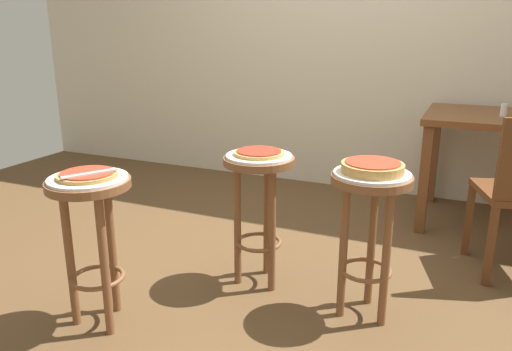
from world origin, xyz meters
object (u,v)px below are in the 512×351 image
object	(u,v)px
stool_foreground	(92,222)
serving_plate_middle	(372,174)
serving_plate_foreground	(88,178)
stool_leftside	(259,193)
pizza_middle	(373,167)
serving_plate_leftside	(259,156)
condiment_shaker	(504,110)
stool_middle	(369,216)
pizza_foreground	(87,175)
pizza_leftside	(259,153)
pizza_server_knife	(89,173)
dining_table	(506,133)

from	to	relation	value
stool_foreground	serving_plate_middle	world-z (taller)	serving_plate_middle
serving_plate_foreground	stool_leftside	distance (m)	0.81
serving_plate_foreground	pizza_middle	xyz separation A→B (m)	(1.04, 0.53, 0.03)
serving_plate_leftside	condiment_shaker	distance (m)	1.66
stool_foreground	stool_middle	xyz separation A→B (m)	(1.04, 0.53, 0.00)
stool_leftside	condiment_shaker	world-z (taller)	condiment_shaker
pizza_foreground	condiment_shaker	size ratio (longest dim) A/B	3.20
stool_foreground	serving_plate_foreground	world-z (taller)	serving_plate_foreground
stool_leftside	pizza_leftside	distance (m)	0.20
pizza_middle	serving_plate_leftside	distance (m)	0.56
serving_plate_middle	pizza_server_knife	distance (m)	1.15
serving_plate_leftside	stool_foreground	bearing A→B (deg)	-128.29
stool_leftside	pizza_server_knife	distance (m)	0.81
pizza_leftside	pizza_middle	bearing A→B (deg)	-8.75
stool_foreground	pizza_middle	distance (m)	1.19
stool_foreground	pizza_foreground	xyz separation A→B (m)	(-0.00, 0.00, 0.20)
serving_plate_middle	serving_plate_leftside	world-z (taller)	same
serving_plate_leftside	condiment_shaker	size ratio (longest dim) A/B	4.16
serving_plate_foreground	serving_plate_middle	xyz separation A→B (m)	(1.04, 0.53, 0.00)
pizza_middle	dining_table	size ratio (longest dim) A/B	0.27
pizza_foreground	pizza_server_knife	xyz separation A→B (m)	(0.03, -0.02, 0.01)
condiment_shaker	pizza_leftside	bearing A→B (deg)	-130.25
pizza_server_knife	serving_plate_foreground	bearing A→B (deg)	86.50
pizza_foreground	stool_leftside	distance (m)	0.81
stool_foreground	serving_plate_leftside	distance (m)	0.81
stool_leftside	condiment_shaker	distance (m)	1.68
pizza_middle	serving_plate_leftside	bearing A→B (deg)	171.25
pizza_middle	pizza_leftside	xyz separation A→B (m)	(-0.55, 0.08, -0.01)
pizza_foreground	pizza_leftside	xyz separation A→B (m)	(0.49, 0.62, -0.00)
dining_table	serving_plate_foreground	bearing A→B (deg)	-129.37
condiment_shaker	stool_foreground	bearing A→B (deg)	-129.62
pizza_foreground	serving_plate_leftside	xyz separation A→B (m)	(0.49, 0.62, -0.02)
serving_plate_foreground	stool_middle	bearing A→B (deg)	27.11
serving_plate_middle	pizza_leftside	world-z (taller)	pizza_leftside
stool_middle	pizza_leftside	bearing A→B (deg)	171.25
stool_leftside	dining_table	xyz separation A→B (m)	(1.10, 1.32, 0.14)
pizza_middle	serving_plate_leftside	xyz separation A→B (m)	(-0.55, 0.08, -0.03)
stool_middle	serving_plate_foreground	bearing A→B (deg)	-152.89
stool_foreground	pizza_foreground	size ratio (longest dim) A/B	2.70
pizza_middle	dining_table	xyz separation A→B (m)	(0.55, 1.41, -0.08)
pizza_leftside	condiment_shaker	distance (m)	1.66
stool_middle	pizza_server_knife	xyz separation A→B (m)	(-1.01, -0.55, 0.22)
serving_plate_foreground	pizza_middle	size ratio (longest dim) A/B	1.23
stool_foreground	dining_table	size ratio (longest dim) A/B	0.68
pizza_leftside	dining_table	distance (m)	1.73
pizza_leftside	pizza_server_knife	world-z (taller)	pizza_server_knife
stool_middle	serving_plate_leftside	xyz separation A→B (m)	(-0.55, 0.08, 0.19)
stool_middle	dining_table	distance (m)	1.52
stool_middle	stool_leftside	world-z (taller)	same
pizza_middle	stool_leftside	bearing A→B (deg)	171.25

